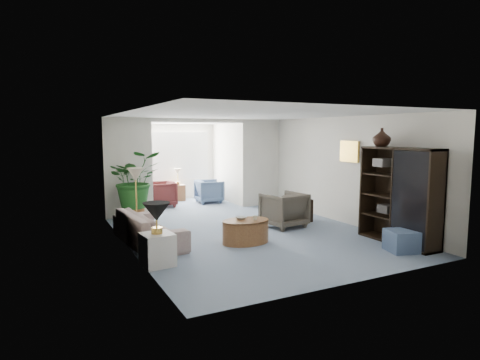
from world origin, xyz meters
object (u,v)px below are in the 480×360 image
coffee_table (246,231)px  sunroom_table (178,193)px  end_table (157,249)px  sunroom_chair_maroon (161,194)px  coffee_bowl (241,218)px  sofa (149,228)px  framed_picture (350,151)px  side_table_dark (301,210)px  coffee_cup (255,218)px  floor_lamp (136,174)px  cabinet_urn (382,137)px  ottoman (401,241)px  wingback_chair (284,210)px  sunroom_chair_blue (209,191)px  table_lamp (156,212)px  plant_pot (136,214)px  entertainment_cabinet (399,196)px

coffee_table → sunroom_table: size_ratio=1.89×
end_table → sunroom_chair_maroon: (1.51, 5.12, 0.10)m
coffee_table → coffee_bowl: bearing=116.6°
sunroom_chair_maroon → sofa: bearing=-15.0°
framed_picture → side_table_dark: bearing=133.7°
coffee_bowl → coffee_cup: (0.20, -0.20, 0.02)m
end_table → floor_lamp: floor_lamp is taller
framed_picture → coffee_cup: size_ratio=5.25×
coffee_table → sunroom_chair_maroon: size_ratio=1.19×
coffee_bowl → end_table: bearing=-160.4°
end_table → coffee_cup: 2.11m
side_table_dark → cabinet_urn: bearing=-75.0°
side_table_dark → ottoman: side_table_dark is taller
floor_lamp → side_table_dark: (3.80, -0.66, -0.98)m
wingback_chair → sunroom_chair_blue: (-0.28, 3.74, -0.05)m
end_table → table_lamp: size_ratio=1.19×
framed_picture → cabinet_urn: bearing=-101.2°
table_lamp → floor_lamp: 2.38m
framed_picture → sunroom_chair_blue: bearing=112.3°
table_lamp → sunroom_table: size_ratio=0.88×
wingback_chair → coffee_table: bearing=22.6°
plant_pot → framed_picture: bearing=-31.5°
sofa → table_lamp: bearing=166.2°
ottoman → sunroom_chair_blue: (-1.12, 6.33, 0.15)m
coffee_cup → cabinet_urn: 3.01m
coffee_table → side_table_dark: size_ratio=1.75×
end_table → wingback_chair: 3.57m
sunroom_chair_blue → sunroom_table: (-0.75, 0.75, -0.10)m
side_table_dark → coffee_cup: bearing=-148.0°
floor_lamp → coffee_bowl: (1.65, -1.68, -0.77)m
sofa → table_lamp: size_ratio=4.74×
side_table_dark → sunroom_table: side_table_dark is taller
coffee_bowl → wingback_chair: wingback_chair is taller
wingback_chair → sunroom_chair_blue: 3.75m
coffee_table → entertainment_cabinet: (2.63, -1.33, 0.70)m
entertainment_cabinet → plant_pot: entertainment_cabinet is taller
floor_lamp → entertainment_cabinet: entertainment_cabinet is taller
table_lamp → coffee_bowl: bearing=19.6°
coffee_table → wingback_chair: 1.63m
side_table_dark → plant_pot: bearing=152.5°
entertainment_cabinet → floor_lamp: bearing=144.3°
wingback_chair → coffee_bowl: bearing=18.7°
ottoman → sunroom_chair_blue: 6.43m
ottoman → sunroom_chair_blue: sunroom_chair_blue is taller
floor_lamp → coffee_table: size_ratio=0.38×
sunroom_chair_maroon → plant_pot: bearing=-29.8°
end_table → side_table_dark: 4.33m
plant_pot → coffee_table: bearing=-64.0°
coffee_table → sunroom_chair_blue: (1.12, 4.56, 0.12)m
framed_picture → plant_pot: framed_picture is taller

